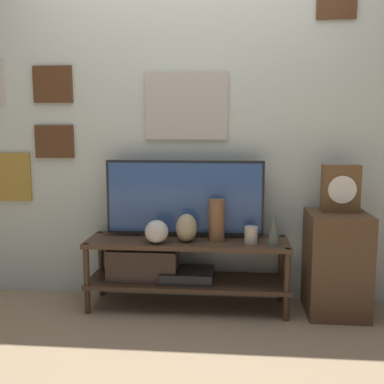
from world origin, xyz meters
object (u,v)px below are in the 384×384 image
Objects in this scene: candle_jar at (251,235)px; mantel_clock at (340,189)px; vase_slim_bronze at (274,228)px; vase_tall_ceramic at (217,220)px; television at (185,198)px; vase_urn_stoneware at (186,228)px; vase_round_glass at (157,232)px.

candle_jar is 0.68m from mantel_clock.
vase_slim_bronze is 0.39m from vase_tall_ceramic.
television is 1.06m from mantel_clock.
vase_round_glass is at bearing -163.74° from vase_urn_stoneware.
mantel_clock is (1.03, 0.08, 0.27)m from vase_urn_stoneware.
candle_jar is (0.63, 0.06, -0.02)m from vase_round_glass.
vase_slim_bronze is (0.59, -0.03, 0.02)m from vase_urn_stoneware.
vase_urn_stoneware is at bearing 16.26° from vase_round_glass.
mantel_clock is at bearing 14.56° from vase_slim_bronze.
vase_urn_stoneware is at bearing -79.59° from television.
mantel_clock is at bearing 8.00° from candle_jar.
vase_tall_ceramic is 2.53× the size of candle_jar.
vase_round_glass is at bearing -173.45° from mantel_clock.
vase_urn_stoneware is 1.69× the size of candle_jar.
vase_slim_bronze is 0.78× the size of vase_tall_ceramic.
candle_jar is at bearing -172.00° from mantel_clock.
vase_urn_stoneware is 1.22× the size of vase_round_glass.
mantel_clock is (1.06, -0.06, 0.08)m from television.
vase_urn_stoneware is at bearing -167.66° from vase_tall_ceramic.
vase_slim_bronze is at bearing 1.86° from vase_round_glass.
vase_round_glass is 0.50× the size of mantel_clock.
vase_round_glass is 0.78m from vase_slim_bronze.
vase_urn_stoneware reaches higher than candle_jar.
television is 3.51× the size of mantel_clock.
vase_urn_stoneware is 0.44m from candle_jar.
television is 9.79× the size of candle_jar.
vase_urn_stoneware is (0.03, -0.14, -0.19)m from television.
vase_tall_ceramic reaches higher than vase_round_glass.
vase_slim_bronze is 0.71× the size of mantel_clock.
television is 0.66m from vase_slim_bronze.
vase_round_glass is (-0.19, -0.06, -0.02)m from vase_urn_stoneware.
television is 0.53m from candle_jar.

